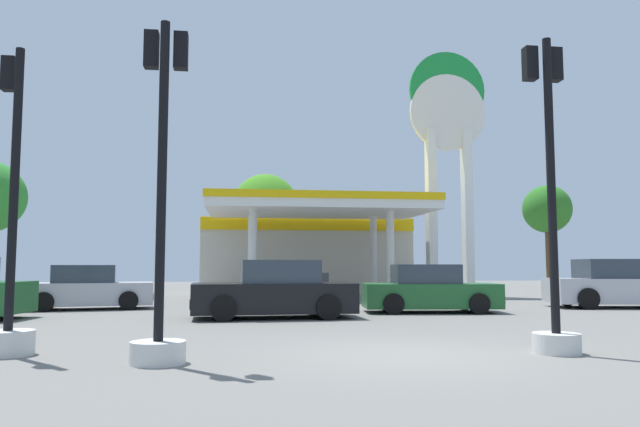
{
  "coord_description": "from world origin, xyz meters",
  "views": [
    {
      "loc": [
        -2.63,
        -9.34,
        1.41
      ],
      "look_at": [
        0.61,
        14.99,
        3.55
      ],
      "focal_mm": 33.7,
      "sensor_mm": 36.0,
      "label": 1
    }
  ],
  "objects": [
    {
      "name": "ground_plane",
      "position": [
        0.0,
        0.0,
        0.0
      ],
      "size": [
        90.0,
        90.0,
        0.0
      ],
      "primitive_type": "plane",
      "color": "slate",
      "rests_on": "ground"
    },
    {
      "name": "gas_station",
      "position": [
        0.72,
        21.74,
        2.2
      ],
      "size": [
        10.52,
        11.76,
        4.34
      ],
      "color": "beige",
      "rests_on": "ground"
    },
    {
      "name": "station_pole_sign",
      "position": [
        7.05,
        17.54,
        7.26
      ],
      "size": [
        3.65,
        0.56,
        11.58
      ],
      "color": "white",
      "rests_on": "ground"
    },
    {
      "name": "car_0",
      "position": [
        3.08,
        8.4,
        0.65
      ],
      "size": [
        4.19,
        2.16,
        1.45
      ],
      "color": "black",
      "rests_on": "ground"
    },
    {
      "name": "car_1",
      "position": [
        -7.52,
        11.1,
        0.65
      ],
      "size": [
        4.22,
        2.35,
        1.43
      ],
      "color": "black",
      "rests_on": "ground"
    },
    {
      "name": "car_2",
      "position": [
        -1.7,
        7.04,
        0.71
      ],
      "size": [
        4.43,
        2.15,
        1.56
      ],
      "color": "black",
      "rests_on": "ground"
    },
    {
      "name": "car_3",
      "position": [
        10.03,
        9.55,
        0.74
      ],
      "size": [
        4.8,
        2.64,
        1.63
      ],
      "color": "black",
      "rests_on": "ground"
    },
    {
      "name": "traffic_signal_1",
      "position": [
        -6.27,
        0.83,
        1.18
      ],
      "size": [
        0.81,
        0.81,
        4.97
      ],
      "color": "silver",
      "rests_on": "ground"
    },
    {
      "name": "traffic_signal_2",
      "position": [
        2.43,
        -0.1,
        1.8
      ],
      "size": [
        0.75,
        0.75,
        5.21
      ],
      "color": "silver",
      "rests_on": "ground"
    },
    {
      "name": "traffic_signal_3",
      "position": [
        -3.79,
        -0.3,
        1.65
      ],
      "size": [
        0.79,
        0.79,
        5.08
      ],
      "color": "silver",
      "rests_on": "ground"
    },
    {
      "name": "tree_1",
      "position": [
        -1.13,
        27.63,
        4.86
      ],
      "size": [
        4.19,
        4.19,
        7.06
      ],
      "color": "brown",
      "rests_on": "ground"
    },
    {
      "name": "tree_2",
      "position": [
        17.35,
        27.58,
        5.07
      ],
      "size": [
        3.14,
        3.14,
        6.69
      ],
      "color": "brown",
      "rests_on": "ground"
    }
  ]
}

